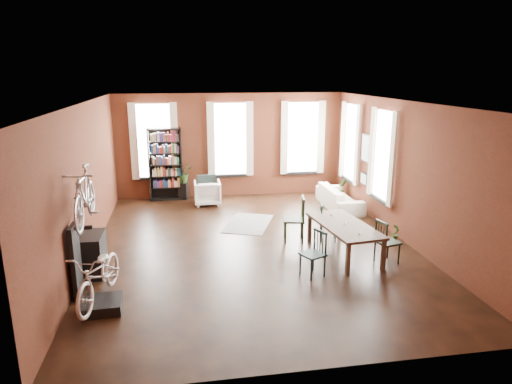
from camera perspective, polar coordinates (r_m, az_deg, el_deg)
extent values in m
plane|color=black|center=(10.38, -0.35, -6.79)|extent=(9.00, 9.00, 0.00)
cube|color=silver|center=(9.67, -0.38, 11.13)|extent=(7.00, 9.00, 0.04)
cube|color=#431B10|center=(14.28, -3.24, 5.83)|extent=(7.00, 0.04, 3.20)
cube|color=#431B10|center=(5.70, 6.88, -8.19)|extent=(7.00, 0.04, 3.20)
cube|color=#431B10|center=(9.98, -20.63, 0.99)|extent=(0.04, 9.00, 3.20)
cube|color=#431B10|center=(11.00, 17.96, 2.43)|extent=(0.04, 9.00, 3.20)
cube|color=white|center=(14.16, -12.58, 6.25)|extent=(1.00, 0.04, 2.20)
cube|color=beige|center=(14.10, -12.59, 6.21)|extent=(1.40, 0.06, 2.30)
cube|color=white|center=(14.23, -3.24, 6.61)|extent=(1.00, 0.04, 2.20)
cube|color=beige|center=(14.16, -3.21, 6.57)|extent=(1.40, 0.06, 2.30)
cube|color=white|center=(14.65, 5.80, 6.80)|extent=(1.00, 0.04, 2.20)
cube|color=beige|center=(14.58, 5.87, 6.76)|extent=(1.40, 0.06, 2.30)
cube|color=white|center=(11.83, 15.72, 4.41)|extent=(0.04, 1.00, 2.20)
cube|color=beige|center=(11.80, 15.41, 4.41)|extent=(0.06, 1.40, 2.30)
cube|color=white|center=(13.82, 11.90, 6.08)|extent=(0.04, 1.00, 2.20)
cube|color=beige|center=(13.80, 11.62, 6.08)|extent=(0.06, 1.40, 2.30)
cube|color=black|center=(12.81, 13.62, 5.31)|extent=(0.04, 0.55, 0.75)
cube|color=black|center=(12.97, 13.40, 1.61)|extent=(0.04, 0.45, 0.35)
cube|color=brown|center=(9.98, 10.90, -5.85)|extent=(1.16, 2.12, 0.69)
cube|color=#1B383B|center=(8.86, 7.10, -7.71)|extent=(0.54, 0.54, 0.88)
cube|color=#1E2E1B|center=(10.56, 4.74, -3.43)|extent=(0.56, 0.56, 1.05)
cube|color=black|center=(9.74, 16.12, -5.99)|extent=(0.51, 0.51, 0.91)
cube|color=#173232|center=(10.75, 9.03, -3.76)|extent=(0.48, 0.48, 0.86)
cube|color=black|center=(14.10, -11.24, 3.39)|extent=(1.00, 0.32, 2.20)
imported|color=white|center=(13.55, -6.09, 0.05)|extent=(0.77, 0.72, 0.78)
imported|color=beige|center=(13.37, 10.42, -0.24)|extent=(0.61, 2.08, 0.81)
cube|color=black|center=(11.86, -0.95, -3.96)|extent=(1.58, 1.94, 0.01)
cube|color=black|center=(8.16, -18.62, -13.25)|extent=(0.64, 0.64, 0.18)
cube|color=black|center=(8.56, -21.61, -8.02)|extent=(0.16, 0.60, 1.30)
cube|color=black|center=(9.45, -19.65, -7.33)|extent=(0.40, 0.80, 0.80)
cube|color=black|center=(14.28, -9.02, 0.16)|extent=(0.33, 0.33, 0.51)
imported|color=#325E25|center=(14.33, 10.50, -0.29)|extent=(0.45, 0.72, 0.30)
imported|color=#325B24|center=(11.26, 17.01, -5.35)|extent=(0.36, 0.42, 0.13)
imported|color=beige|center=(7.77, -19.26, -6.99)|extent=(0.78, 1.01, 1.73)
imported|color=#A5A8AD|center=(8.08, -20.86, 1.77)|extent=(0.47, 1.00, 1.66)
imported|color=#294F1F|center=(14.17, -9.08, 2.08)|extent=(0.68, 0.72, 0.46)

